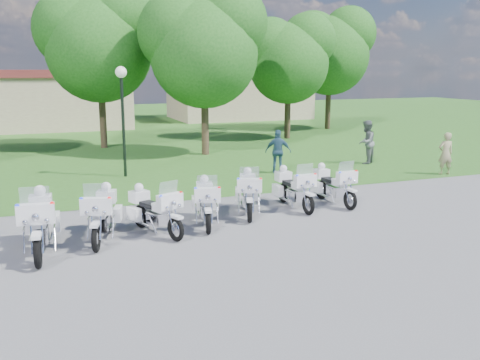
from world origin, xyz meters
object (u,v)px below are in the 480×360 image
object	(u,v)px
bystander_a	(446,154)
bystander_b	(366,142)
motorcycle_0	(40,222)
motorcycle_5	(293,188)
motorcycle_1	(102,213)
motorcycle_6	(333,184)
lamp_post	(122,94)
motorcycle_3	(206,202)
motorcycle_4	(248,192)
motorcycle_2	(154,210)
bystander_c	(278,152)

from	to	relation	value
bystander_a	bystander_b	xyz separation A→B (m)	(-1.54, 3.27, 0.12)
bystander_b	motorcycle_0	bearing A→B (deg)	-10.65
motorcycle_5	bystander_a	distance (m)	8.40
motorcycle_0	motorcycle_1	distance (m)	1.55
motorcycle_6	bystander_b	bearing A→B (deg)	-135.61
bystander_a	lamp_post	bearing A→B (deg)	-8.17
motorcycle_3	bystander_b	distance (m)	11.53
motorcycle_3	bystander_a	size ratio (longest dim) A/B	1.30
motorcycle_5	bystander_a	xyz separation A→B (m)	(8.02, 2.50, 0.23)
motorcycle_4	motorcycle_0	bearing A→B (deg)	33.46
bystander_a	motorcycle_3	bearing A→B (deg)	27.32
motorcycle_6	bystander_b	distance (m)	7.67
motorcycle_3	motorcycle_6	bearing A→B (deg)	-156.24
motorcycle_2	bystander_c	size ratio (longest dim) A/B	1.19
bystander_a	motorcycle_2	bearing A→B (deg)	26.81
motorcycle_0	lamp_post	world-z (taller)	lamp_post
motorcycle_2	lamp_post	size ratio (longest dim) A/B	0.49
lamp_post	motorcycle_3	bearing A→B (deg)	-82.12
motorcycle_0	motorcycle_5	distance (m)	7.48
motorcycle_4	bystander_c	size ratio (longest dim) A/B	1.24
motorcycle_1	motorcycle_4	bearing A→B (deg)	-151.72
motorcycle_1	motorcycle_6	world-z (taller)	motorcycle_1
motorcycle_2	lamp_post	world-z (taller)	lamp_post
motorcycle_4	bystander_a	distance (m)	9.93
motorcycle_4	bystander_c	distance (m)	6.37
motorcycle_2	bystander_b	size ratio (longest dim) A/B	1.08
motorcycle_2	bystander_a	distance (m)	13.05
motorcycle_3	motorcycle_4	bearing A→B (deg)	-144.41
lamp_post	bystander_b	distance (m)	10.82
motorcycle_2	bystander_b	xyz separation A→B (m)	(11.01, 6.83, 0.35)
motorcycle_4	motorcycle_1	bearing A→B (deg)	31.93
motorcycle_5	bystander_a	size ratio (longest dim) A/B	1.30
motorcycle_1	motorcycle_5	xyz separation A→B (m)	(5.84, 1.09, -0.04)
motorcycle_1	lamp_post	distance (m)	8.38
motorcycle_1	bystander_b	bearing A→B (deg)	-134.92
bystander_a	bystander_b	distance (m)	3.62
motorcycle_0	motorcycle_6	distance (m)	8.86
motorcycle_0	motorcycle_3	xyz separation A→B (m)	(4.28, 0.83, -0.09)
motorcycle_6	motorcycle_4	bearing A→B (deg)	-0.75
motorcycle_5	motorcycle_6	size ratio (longest dim) A/B	1.01
motorcycle_0	lamp_post	size ratio (longest dim) A/B	0.60
lamp_post	bystander_b	size ratio (longest dim) A/B	2.21
motorcycle_1	bystander_b	size ratio (longest dim) A/B	1.19
motorcycle_1	motorcycle_3	size ratio (longest dim) A/B	1.04
lamp_post	motorcycle_1	bearing A→B (deg)	-102.88
motorcycle_3	lamp_post	size ratio (longest dim) A/B	0.52
motorcycle_4	motorcycle_6	bearing A→B (deg)	-156.97
motorcycle_1	lamp_post	world-z (taller)	lamp_post
motorcycle_3	bystander_c	world-z (taller)	bystander_c
motorcycle_0	motorcycle_5	xyz separation A→B (m)	(7.31, 1.57, -0.11)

